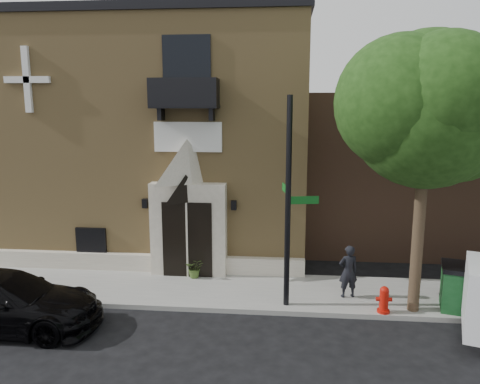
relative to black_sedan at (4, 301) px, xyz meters
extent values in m
plane|color=black|center=(5.22, 1.43, -0.76)|extent=(120.00, 120.00, 0.00)
cube|color=gray|center=(6.22, 2.93, -0.69)|extent=(42.00, 3.00, 0.15)
cube|color=tan|center=(2.22, 9.43, 3.74)|extent=(12.00, 10.00, 9.00)
cube|color=black|center=(2.22, 9.43, 8.39)|extent=(12.20, 10.20, 0.30)
cube|color=beige|center=(2.22, 4.31, -0.31)|extent=(12.00, 0.30, 0.60)
cube|color=beige|center=(4.22, 4.18, 0.99)|extent=(2.60, 0.55, 3.20)
pyramid|color=beige|center=(4.22, 4.18, 3.34)|extent=(2.60, 0.55, 1.50)
cube|color=black|center=(4.22, 3.89, 0.69)|extent=(1.70, 0.06, 2.60)
cube|color=beige|center=(4.22, 3.85, 0.69)|extent=(0.06, 0.04, 2.60)
cube|color=white|center=(4.22, 4.37, 4.14)|extent=(2.30, 0.10, 1.00)
cube|color=black|center=(4.22, 3.98, 5.14)|extent=(2.20, 0.90, 0.10)
cube|color=black|center=(4.22, 3.55, 5.59)|extent=(2.20, 0.06, 0.90)
cube|color=black|center=(3.17, 3.98, 5.59)|extent=(0.06, 0.90, 0.90)
cube|color=black|center=(5.27, 3.98, 5.59)|extent=(0.06, 0.90, 0.90)
cube|color=black|center=(4.22, 4.40, 6.34)|extent=(1.60, 0.08, 2.20)
cube|color=white|center=(-1.28, 4.35, 6.04)|extent=(0.22, 0.14, 2.20)
cube|color=white|center=(-1.28, 4.35, 6.04)|extent=(1.60, 0.14, 0.22)
cube|color=black|center=(0.62, 4.38, 0.39)|extent=(1.10, 0.10, 1.00)
cube|color=red|center=(0.62, 4.41, 0.39)|extent=(0.85, 0.06, 0.75)
cube|color=black|center=(2.67, 4.31, 1.84)|extent=(0.18, 0.18, 0.32)
cube|color=black|center=(5.77, 4.31, 1.84)|extent=(0.18, 0.18, 0.32)
cylinder|color=#38281C|center=(11.22, 1.88, 1.49)|extent=(0.32, 0.32, 4.20)
sphere|color=#18360E|center=(11.22, 1.88, 5.06)|extent=(4.20, 4.20, 4.20)
sphere|color=#18360E|center=(12.02, 2.18, 4.76)|extent=(3.36, 3.36, 3.36)
sphere|color=#18360E|center=(10.52, 1.68, 5.26)|extent=(3.57, 3.57, 3.57)
sphere|color=#18360E|center=(11.42, 1.18, 5.46)|extent=(3.15, 3.15, 3.15)
imported|color=black|center=(0.00, 0.00, 0.00)|extent=(5.26, 2.17, 1.52)
cylinder|color=black|center=(7.58, 1.91, 2.43)|extent=(0.16, 0.16, 6.08)
cube|color=#105B1A|center=(8.03, 1.99, 2.53)|extent=(0.86, 0.19, 0.22)
cube|color=#105B1A|center=(7.50, 2.35, 2.79)|extent=(0.19, 0.86, 0.22)
cylinder|color=#B91208|center=(10.34, 1.63, -0.57)|extent=(0.35, 0.35, 0.08)
cylinder|color=#B91208|center=(10.34, 1.63, -0.26)|extent=(0.26, 0.26, 0.54)
sphere|color=#B91208|center=(10.34, 1.63, 0.04)|extent=(0.26, 0.26, 0.26)
cylinder|color=#B91208|center=(10.34, 1.63, -0.22)|extent=(0.44, 0.12, 0.12)
cube|color=#103C18|center=(13.02, 1.96, -0.02)|extent=(2.16, 1.55, 1.19)
imported|color=#446026|center=(4.48, 3.81, -0.27)|extent=(0.65, 0.58, 0.68)
imported|color=black|center=(9.46, 2.65, 0.21)|extent=(0.67, 0.52, 1.64)
camera|label=1|loc=(7.46, -11.15, 5.21)|focal=35.00mm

